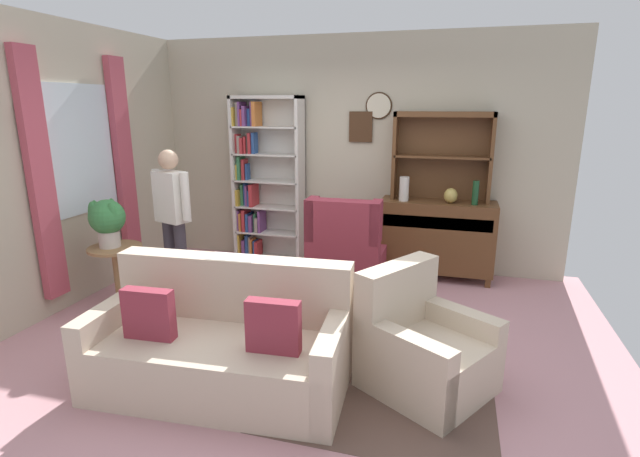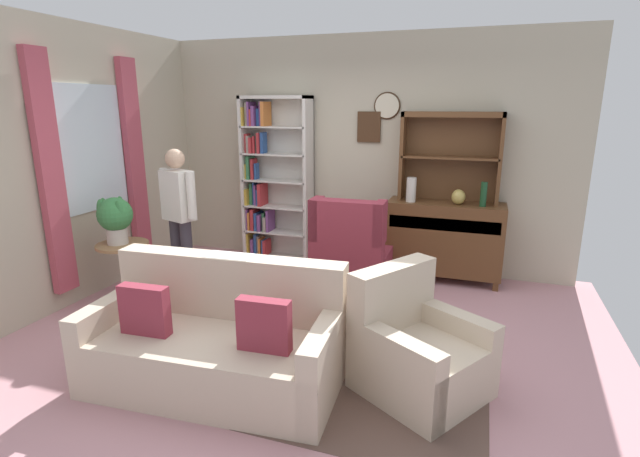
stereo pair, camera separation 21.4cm
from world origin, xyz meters
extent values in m
cube|color=#C68C93|center=(0.00, 0.00, -0.01)|extent=(5.40, 4.60, 0.02)
cube|color=#BCB299|center=(0.00, 2.13, 1.40)|extent=(5.00, 0.06, 2.80)
cylinder|color=beige|center=(0.28, 2.08, 1.98)|extent=(0.28, 0.03, 0.28)
torus|color=#382314|center=(0.28, 2.08, 1.98)|extent=(0.31, 0.02, 0.31)
cube|color=#422816|center=(0.07, 2.08, 1.73)|extent=(0.28, 0.03, 0.36)
cube|color=#BCB299|center=(-2.53, 0.00, 1.40)|extent=(0.06, 4.20, 2.80)
cube|color=silver|center=(-2.49, 0.37, 1.55)|extent=(0.02, 0.90, 1.30)
cube|color=#B24756|center=(-2.44, -0.21, 1.35)|extent=(0.08, 0.24, 2.30)
cube|color=#B24756|center=(-2.44, 0.95, 1.35)|extent=(0.08, 0.24, 2.30)
cube|color=brown|center=(0.20, -0.30, 0.00)|extent=(2.76, 2.06, 0.01)
cube|color=silver|center=(-1.51, 1.93, 1.05)|extent=(0.04, 0.30, 2.10)
cube|color=silver|center=(-0.65, 1.93, 1.05)|extent=(0.04, 0.30, 2.10)
cube|color=silver|center=(-1.08, 1.93, 2.08)|extent=(0.90, 0.30, 0.04)
cube|color=silver|center=(-1.08, 1.93, 0.02)|extent=(0.90, 0.30, 0.04)
cube|color=silver|center=(-1.08, 2.07, 1.05)|extent=(0.90, 0.01, 2.10)
cube|color=silver|center=(-1.08, 1.93, 0.38)|extent=(0.86, 0.30, 0.02)
cube|color=gold|center=(-1.48, 1.91, 0.19)|extent=(0.02, 0.21, 0.28)
cube|color=#723F7F|center=(-1.43, 1.91, 0.15)|extent=(0.04, 0.14, 0.20)
cube|color=#284C8C|center=(-1.39, 1.91, 0.18)|extent=(0.04, 0.11, 0.27)
cube|color=gray|center=(-1.35, 1.91, 0.17)|extent=(0.03, 0.10, 0.25)
cube|color=#CC7233|center=(-1.31, 1.91, 0.16)|extent=(0.03, 0.17, 0.22)
cube|color=#284C8C|center=(-1.28, 1.91, 0.15)|extent=(0.03, 0.14, 0.20)
cube|color=#B22D33|center=(-1.24, 1.91, 0.15)|extent=(0.04, 0.19, 0.20)
cube|color=silver|center=(-1.08, 1.93, 0.71)|extent=(0.86, 0.30, 0.02)
cube|color=#723F7F|center=(-1.47, 1.91, 0.52)|extent=(0.02, 0.19, 0.27)
cube|color=#CC7233|center=(-1.44, 1.91, 0.50)|extent=(0.03, 0.22, 0.23)
cube|color=#B22D33|center=(-1.40, 1.91, 0.53)|extent=(0.04, 0.22, 0.28)
cube|color=#284C8C|center=(-1.35, 1.91, 0.50)|extent=(0.03, 0.22, 0.23)
cube|color=#723F7F|center=(-1.30, 1.91, 0.49)|extent=(0.04, 0.24, 0.21)
cube|color=#337247|center=(-1.25, 1.91, 0.51)|extent=(0.03, 0.13, 0.24)
cube|color=gray|center=(-1.21, 1.91, 0.48)|extent=(0.04, 0.24, 0.19)
cube|color=#723F7F|center=(-1.17, 1.91, 0.53)|extent=(0.03, 0.23, 0.28)
cube|color=silver|center=(-1.08, 1.93, 1.05)|extent=(0.86, 0.30, 0.02)
cube|color=gold|center=(-1.47, 1.91, 0.83)|extent=(0.04, 0.23, 0.21)
cube|color=#337247|center=(-1.43, 1.91, 0.86)|extent=(0.04, 0.10, 0.28)
cube|color=#284C8C|center=(-1.39, 1.91, 0.87)|extent=(0.03, 0.10, 0.29)
cube|color=#723F7F|center=(-1.36, 1.91, 0.85)|extent=(0.03, 0.16, 0.26)
cube|color=#284C8C|center=(-1.32, 1.91, 0.83)|extent=(0.03, 0.17, 0.21)
cube|color=#B22D33|center=(-1.28, 1.91, 0.87)|extent=(0.04, 0.24, 0.28)
cube|color=silver|center=(-1.08, 1.93, 1.39)|extent=(0.86, 0.30, 0.02)
cube|color=gold|center=(-1.47, 1.91, 1.16)|extent=(0.02, 0.15, 0.19)
cube|color=#337247|center=(-1.44, 1.91, 1.21)|extent=(0.04, 0.18, 0.29)
cube|color=#B22D33|center=(-1.39, 1.91, 1.19)|extent=(0.04, 0.14, 0.26)
cube|color=#284C8C|center=(-1.35, 1.91, 1.16)|extent=(0.02, 0.11, 0.20)
cube|color=silver|center=(-1.08, 1.93, 1.72)|extent=(0.86, 0.30, 0.02)
cube|color=#B22D33|center=(-1.47, 1.91, 1.51)|extent=(0.04, 0.10, 0.24)
cube|color=gray|center=(-1.42, 1.91, 1.50)|extent=(0.03, 0.20, 0.22)
cube|color=#B22D33|center=(-1.38, 1.91, 1.49)|extent=(0.03, 0.23, 0.19)
cube|color=#B22D33|center=(-1.34, 1.91, 1.50)|extent=(0.02, 0.18, 0.21)
cube|color=#3F3833|center=(-1.32, 1.91, 1.52)|extent=(0.02, 0.13, 0.25)
cube|color=#B22D33|center=(-1.28, 1.91, 1.52)|extent=(0.03, 0.18, 0.26)
cube|color=#284C8C|center=(-1.24, 1.91, 1.53)|extent=(0.04, 0.13, 0.26)
cube|color=gold|center=(-1.48, 1.91, 1.85)|extent=(0.02, 0.23, 0.23)
cube|color=gray|center=(-1.44, 1.91, 1.88)|extent=(0.04, 0.14, 0.29)
cube|color=#723F7F|center=(-1.40, 1.91, 1.88)|extent=(0.03, 0.22, 0.29)
cube|color=#B22D33|center=(-1.37, 1.91, 1.83)|extent=(0.02, 0.22, 0.20)
cube|color=#723F7F|center=(-1.33, 1.91, 1.85)|extent=(0.04, 0.22, 0.24)
cube|color=#284C8C|center=(-1.29, 1.91, 1.84)|extent=(0.04, 0.10, 0.21)
cube|color=#723F7F|center=(-1.25, 1.91, 1.88)|extent=(0.04, 0.12, 0.29)
cube|color=#CC7233|center=(-1.20, 1.91, 1.88)|extent=(0.04, 0.24, 0.29)
cube|color=brown|center=(1.04, 1.86, 0.51)|extent=(1.30, 0.45, 0.82)
cube|color=brown|center=(0.44, 1.69, 0.05)|extent=(0.06, 0.06, 0.10)
cube|color=brown|center=(1.64, 1.69, 0.05)|extent=(0.06, 0.06, 0.10)
cube|color=brown|center=(0.44, 2.04, 0.05)|extent=(0.06, 0.06, 0.10)
cube|color=brown|center=(1.64, 2.04, 0.05)|extent=(0.06, 0.06, 0.10)
cube|color=#492C18|center=(1.04, 1.64, 0.71)|extent=(1.20, 0.01, 0.14)
cube|color=brown|center=(0.51, 1.94, 1.42)|extent=(0.04, 0.26, 1.00)
cube|color=brown|center=(1.57, 1.94, 1.42)|extent=(0.04, 0.26, 1.00)
cube|color=brown|center=(1.04, 1.94, 1.89)|extent=(1.10, 0.26, 0.06)
cube|color=brown|center=(1.04, 1.94, 1.42)|extent=(1.06, 0.26, 0.02)
cube|color=brown|center=(1.04, 2.06, 1.42)|extent=(1.10, 0.01, 1.00)
cylinder|color=beige|center=(0.65, 1.78, 1.06)|extent=(0.11, 0.11, 0.28)
ellipsoid|color=tan|center=(1.17, 1.79, 1.01)|extent=(0.15, 0.15, 0.17)
cylinder|color=#194223|center=(1.43, 1.77, 1.05)|extent=(0.07, 0.07, 0.27)
cube|color=beige|center=(-0.33, -0.93, 0.21)|extent=(1.85, 0.97, 0.42)
cube|color=beige|center=(-0.35, -0.60, 0.66)|extent=(1.81, 0.32, 0.48)
cube|color=beige|center=(-1.16, -0.98, 0.30)|extent=(0.20, 0.86, 0.60)
cube|color=beige|center=(0.50, -0.87, 0.30)|extent=(0.20, 0.86, 0.60)
cube|color=maroon|center=(-0.77, -1.08, 0.60)|extent=(0.37, 0.12, 0.36)
cube|color=maroon|center=(0.13, -1.02, 0.60)|extent=(0.37, 0.12, 0.36)
cube|color=white|center=(-0.35, -0.60, 0.90)|extent=(0.37, 0.20, 0.00)
cube|color=beige|center=(1.11, -0.51, 0.20)|extent=(1.06, 1.05, 0.40)
cube|color=beige|center=(0.85, -0.36, 0.64)|extent=(0.55, 0.73, 0.48)
cube|color=beige|center=(0.95, -0.77, 0.28)|extent=(0.74, 0.53, 0.55)
cube|color=beige|center=(1.27, -0.26, 0.28)|extent=(0.74, 0.53, 0.55)
cube|color=maroon|center=(0.12, 1.28, 0.21)|extent=(0.80, 0.82, 0.42)
cube|color=maroon|center=(0.12, 0.98, 0.74)|extent=(0.78, 0.22, 0.63)
cube|color=maroon|center=(0.46, 1.03, 0.83)|extent=(0.11, 0.28, 0.44)
cube|color=maroon|center=(-0.22, 1.01, 0.83)|extent=(0.11, 0.28, 0.44)
cylinder|color=#997047|center=(-2.02, 0.15, 0.60)|extent=(0.52, 0.52, 0.03)
cylinder|color=#997047|center=(-2.02, 0.15, 0.29)|extent=(0.08, 0.08, 0.59)
cylinder|color=#997047|center=(-2.02, 0.15, 0.01)|extent=(0.36, 0.36, 0.03)
cylinder|color=beige|center=(-2.06, 0.14, 0.70)|extent=(0.20, 0.20, 0.16)
sphere|color=#387F42|center=(-2.06, 0.14, 0.93)|extent=(0.35, 0.35, 0.35)
ellipsoid|color=#387F42|center=(-1.96, 0.08, 0.97)|extent=(0.10, 0.06, 0.24)
ellipsoid|color=#387F42|center=(-2.17, 0.07, 0.97)|extent=(0.10, 0.06, 0.24)
ellipsoid|color=#387F42|center=(-2.09, 0.26, 0.97)|extent=(0.10, 0.06, 0.24)
ellipsoid|color=#387F42|center=(-2.19, 0.13, 0.97)|extent=(0.10, 0.06, 0.24)
cylinder|color=#AD6B4C|center=(-1.76, -0.20, 0.05)|extent=(0.12, 0.12, 0.09)
sphere|color=#2D6B33|center=(-1.76, -0.20, 0.17)|extent=(0.20, 0.20, 0.20)
ellipsoid|color=#2D6B33|center=(-1.69, -0.21, 0.20)|extent=(0.06, 0.03, 0.14)
ellipsoid|color=#2D6B33|center=(-1.69, -0.22, 0.20)|extent=(0.06, 0.03, 0.14)
cylinder|color=#38333D|center=(-1.67, 0.56, 0.41)|extent=(0.15, 0.15, 0.82)
cylinder|color=#38333D|center=(-1.50, 0.50, 0.41)|extent=(0.15, 0.15, 0.82)
cube|color=silver|center=(-1.58, 0.53, 1.08)|extent=(0.39, 0.30, 0.52)
sphere|color=tan|center=(-1.58, 0.53, 1.46)|extent=(0.25, 0.25, 0.20)
cylinder|color=silver|center=(-1.79, 0.60, 1.11)|extent=(0.10, 0.10, 0.48)
cylinder|color=silver|center=(-1.38, 0.46, 1.11)|extent=(0.10, 0.10, 0.48)
cube|color=brown|center=(-0.11, -0.14, 0.40)|extent=(0.80, 0.50, 0.03)
cube|color=brown|center=(-0.48, -0.36, 0.20)|extent=(0.05, 0.05, 0.39)
cube|color=brown|center=(0.26, -0.36, 0.20)|extent=(0.05, 0.05, 0.39)
cube|color=brown|center=(-0.48, 0.08, 0.20)|extent=(0.05, 0.05, 0.39)
cube|color=brown|center=(0.26, 0.08, 0.20)|extent=(0.05, 0.05, 0.39)
cube|color=#B22D33|center=(-0.03, -0.06, 0.43)|extent=(0.21, 0.13, 0.02)
cube|color=#284C8C|center=(-0.02, -0.06, 0.45)|extent=(0.14, 0.12, 0.02)
camera|label=1|loc=(1.20, -3.66, 2.01)|focal=26.69mm
camera|label=2|loc=(1.40, -3.59, 2.01)|focal=26.69mm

